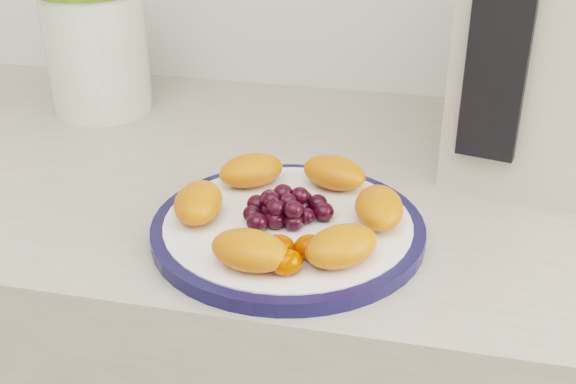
# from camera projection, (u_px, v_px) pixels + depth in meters

# --- Properties ---
(plate_rim) EXTENTS (0.28, 0.28, 0.01)m
(plate_rim) POSITION_uv_depth(u_px,v_px,m) (288.00, 229.00, 0.74)
(plate_rim) COLOR #12123B
(plate_rim) RESTS_ON counter
(plate_face) EXTENTS (0.25, 0.25, 0.02)m
(plate_face) POSITION_uv_depth(u_px,v_px,m) (288.00, 228.00, 0.74)
(plate_face) COLOR white
(plate_face) RESTS_ON counter
(canister) EXTENTS (0.18, 0.18, 0.17)m
(canister) POSITION_uv_depth(u_px,v_px,m) (98.00, 52.00, 1.02)
(canister) COLOR #4A661F
(canister) RESTS_ON counter
(appliance_body) EXTENTS (0.27, 0.33, 0.36)m
(appliance_body) POSITION_uv_depth(u_px,v_px,m) (572.00, 13.00, 0.83)
(appliance_body) COLOR beige
(appliance_body) RESTS_ON counter
(appliance_panel) EXTENTS (0.06, 0.03, 0.27)m
(appliance_panel) POSITION_uv_depth(u_px,v_px,m) (501.00, 34.00, 0.73)
(appliance_panel) COLOR black
(appliance_panel) RESTS_ON appliance_body
(fruit_plate) EXTENTS (0.24, 0.24, 0.04)m
(fruit_plate) POSITION_uv_depth(u_px,v_px,m) (291.00, 208.00, 0.72)
(fruit_plate) COLOR #D04D13
(fruit_plate) RESTS_ON plate_face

